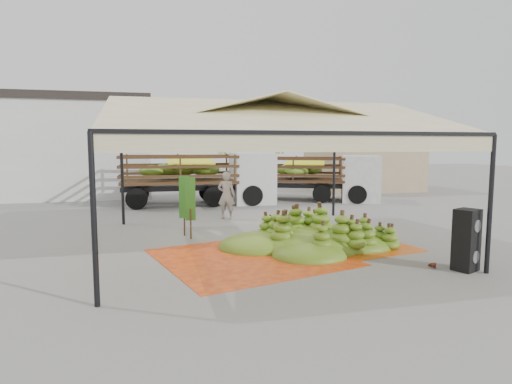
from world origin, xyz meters
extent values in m
plane|color=slate|center=(0.00, 0.00, 0.00)|extent=(90.00, 90.00, 0.00)
cylinder|color=black|center=(-4.00, -4.00, 1.50)|extent=(0.10, 0.10, 3.00)
cylinder|color=black|center=(4.00, -4.00, 1.50)|extent=(0.10, 0.10, 3.00)
cylinder|color=black|center=(-4.00, 4.00, 1.50)|extent=(0.10, 0.10, 3.00)
cylinder|color=black|center=(4.00, 4.00, 1.50)|extent=(0.10, 0.10, 3.00)
pyramid|color=beige|center=(0.00, 0.00, 3.50)|extent=(8.00, 8.00, 1.00)
cube|color=black|center=(0.00, 0.00, 3.00)|extent=(8.00, 8.00, 0.08)
cube|color=beige|center=(0.00, 0.00, 2.82)|extent=(8.00, 8.00, 0.36)
cube|color=silver|center=(-10.00, 14.00, 2.50)|extent=(14.00, 6.00, 5.00)
cube|color=black|center=(-10.00, 14.00, 5.20)|extent=(14.30, 6.30, 0.40)
cube|color=tan|center=(10.00, 13.00, 1.80)|extent=(6.00, 5.00, 3.60)
cube|color=navy|center=(10.00, 13.00, 3.85)|extent=(6.30, 5.30, 0.50)
cube|color=orange|center=(-0.69, -1.47, 0.01)|extent=(5.16, 5.01, 0.01)
cube|color=#DA5814|center=(1.87, -0.49, 0.01)|extent=(4.32, 4.46, 0.01)
ellipsoid|color=#4D7318|center=(1.16, -0.79, 0.53)|extent=(5.90, 5.29, 1.06)
ellipsoid|color=gold|center=(0.61, -1.19, 0.11)|extent=(0.60, 0.54, 0.22)
ellipsoid|color=gold|center=(0.20, -1.67, 0.11)|extent=(0.57, 0.50, 0.23)
ellipsoid|color=#5D2015|center=(3.06, -3.33, 0.09)|extent=(0.46, 0.43, 0.17)
ellipsoid|color=#5E2615|center=(3.70, -0.67, 0.10)|extent=(0.55, 0.54, 0.19)
ellipsoid|color=#45831B|center=(1.35, -1.40, 0.10)|extent=(0.54, 0.48, 0.21)
ellipsoid|color=#45841B|center=(-1.30, -1.01, 2.62)|extent=(0.24, 0.24, 0.20)
ellipsoid|color=#45841B|center=(0.20, -1.01, 2.62)|extent=(0.24, 0.24, 0.20)
cube|color=black|center=(3.70, -3.70, 0.34)|extent=(0.63, 0.60, 0.69)
cube|color=black|center=(3.70, -3.70, 1.03)|extent=(0.63, 0.60, 0.69)
imported|color=gray|center=(-0.27, 4.21, 0.90)|extent=(0.77, 0.65, 1.80)
cube|color=#4B2D19|center=(-1.72, 8.61, 1.11)|extent=(5.32, 2.54, 0.13)
cube|color=silver|center=(1.75, 8.53, 1.21)|extent=(1.95, 2.36, 2.42)
cylinder|color=black|center=(-3.64, 7.60, 0.47)|extent=(0.95, 0.34, 0.95)
cylinder|color=black|center=(-3.59, 9.70, 0.47)|extent=(0.95, 0.34, 0.95)
cylinder|color=black|center=(-0.27, 7.52, 0.47)|extent=(0.95, 0.34, 0.95)
cylinder|color=black|center=(-0.22, 9.63, 0.47)|extent=(0.95, 0.34, 0.95)
cylinder|color=black|center=(1.52, 7.48, 0.47)|extent=(0.95, 0.34, 0.95)
cylinder|color=black|center=(1.57, 9.58, 0.47)|extent=(0.95, 0.34, 0.95)
ellipsoid|color=#3C7017|center=(-1.72, 8.61, 1.63)|extent=(4.25, 1.99, 0.74)
cube|color=yellow|center=(-1.19, 8.59, 2.05)|extent=(2.15, 2.15, 0.26)
cube|color=#472D17|center=(4.13, 9.06, 1.04)|extent=(5.44, 4.05, 0.12)
cube|color=white|center=(7.13, 7.77, 1.14)|extent=(2.50, 2.70, 2.27)
cylinder|color=black|center=(2.11, 8.86, 0.44)|extent=(0.93, 0.63, 0.89)
cylinder|color=black|center=(2.89, 10.68, 0.44)|extent=(0.93, 0.63, 0.89)
cylinder|color=black|center=(5.01, 7.60, 0.44)|extent=(0.93, 0.63, 0.89)
cylinder|color=black|center=(5.80, 9.42, 0.44)|extent=(0.93, 0.63, 0.89)
cylinder|color=black|center=(6.55, 6.94, 0.44)|extent=(0.93, 0.63, 0.89)
cylinder|color=black|center=(7.34, 8.75, 0.44)|extent=(0.93, 0.63, 0.89)
ellipsoid|color=#3E7819|center=(4.13, 9.06, 1.53)|extent=(4.34, 3.20, 0.69)
cube|color=yellow|center=(4.59, 8.87, 1.93)|extent=(2.60, 2.59, 0.25)
camera|label=1|loc=(-3.07, -11.57, 2.76)|focal=30.00mm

